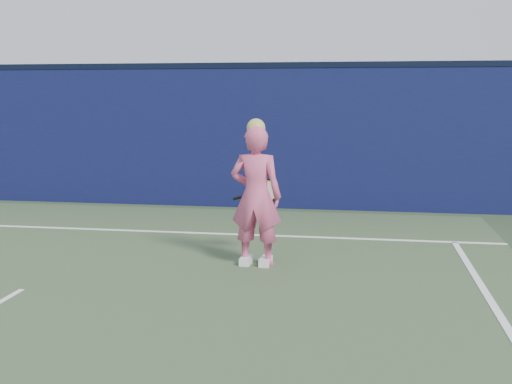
# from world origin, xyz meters

# --- Properties ---
(backstop_wall) EXTENTS (24.00, 0.40, 2.50)m
(backstop_wall) POSITION_xyz_m (0.00, 6.50, 1.25)
(backstop_wall) COLOR #0E123E
(backstop_wall) RESTS_ON ground
(wall_cap) EXTENTS (24.00, 0.42, 0.10)m
(wall_cap) POSITION_xyz_m (0.00, 6.50, 2.55)
(wall_cap) COLOR black
(wall_cap) RESTS_ON backstop_wall
(player) EXTENTS (0.64, 0.44, 1.76)m
(player) POSITION_xyz_m (2.27, 2.41, 0.85)
(player) COLOR #DA5481
(player) RESTS_ON ground
(racket) EXTENTS (0.61, 0.14, 0.32)m
(racket) POSITION_xyz_m (2.30, 2.84, 0.84)
(racket) COLOR black
(racket) RESTS_ON ground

